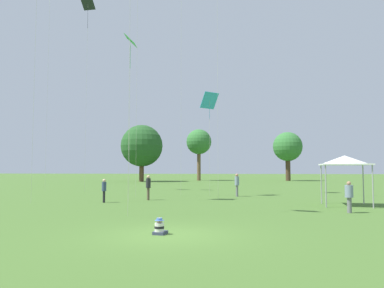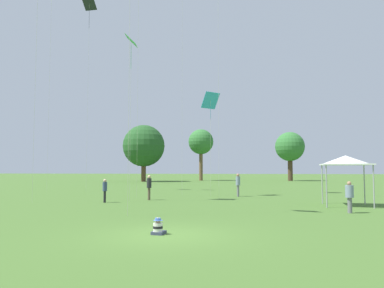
{
  "view_description": "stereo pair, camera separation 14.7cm",
  "coord_description": "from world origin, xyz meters",
  "px_view_note": "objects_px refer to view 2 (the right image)",
  "views": [
    {
      "loc": [
        2.33,
        -12.37,
        2.2
      ],
      "look_at": [
        -0.11,
        6.83,
        3.48
      ],
      "focal_mm": 35.0,
      "sensor_mm": 36.0,
      "label": 1
    },
    {
      "loc": [
        2.48,
        -12.35,
        2.2
      ],
      "look_at": [
        -0.11,
        6.83,
        3.48
      ],
      "focal_mm": 35.0,
      "sensor_mm": 36.0,
      "label": 2
    }
  ],
  "objects_px": {
    "person_standing_3": "(238,183)",
    "distant_tree_2": "(144,146)",
    "person_standing_2": "(105,188)",
    "kite_8": "(89,11)",
    "person_standing_1": "(149,185)",
    "kite_2": "(210,102)",
    "canopy_tent": "(346,161)",
    "distant_tree_0": "(201,142)",
    "kite_1": "(131,46)",
    "person_standing_0": "(350,194)",
    "distant_tree_1": "(290,147)",
    "seated_toddler": "(158,228)"
  },
  "relations": [
    {
      "from": "person_standing_0",
      "to": "person_standing_2",
      "type": "xyz_separation_m",
      "value": [
        -14.2,
        3.93,
        -0.0
      ]
    },
    {
      "from": "seated_toddler",
      "to": "kite_1",
      "type": "relative_size",
      "value": 0.05
    },
    {
      "from": "person_standing_2",
      "to": "kite_8",
      "type": "relative_size",
      "value": 0.08
    },
    {
      "from": "canopy_tent",
      "to": "kite_8",
      "type": "bearing_deg",
      "value": 151.95
    },
    {
      "from": "canopy_tent",
      "to": "kite_8",
      "type": "height_order",
      "value": "kite_8"
    },
    {
      "from": "person_standing_3",
      "to": "distant_tree_1",
      "type": "bearing_deg",
      "value": 6.45
    },
    {
      "from": "kite_1",
      "to": "distant_tree_0",
      "type": "height_order",
      "value": "kite_1"
    },
    {
      "from": "seated_toddler",
      "to": "kite_2",
      "type": "bearing_deg",
      "value": 98.07
    },
    {
      "from": "kite_2",
      "to": "distant_tree_0",
      "type": "height_order",
      "value": "distant_tree_0"
    },
    {
      "from": "canopy_tent",
      "to": "kite_8",
      "type": "relative_size",
      "value": 0.16
    },
    {
      "from": "person_standing_0",
      "to": "kite_1",
      "type": "xyz_separation_m",
      "value": [
        -12.84,
        4.93,
        9.77
      ]
    },
    {
      "from": "canopy_tent",
      "to": "distant_tree_2",
      "type": "relative_size",
      "value": 0.31
    },
    {
      "from": "kite_2",
      "to": "distant_tree_1",
      "type": "xyz_separation_m",
      "value": [
        11.22,
        40.19,
        -1.48
      ]
    },
    {
      "from": "person_standing_0",
      "to": "kite_1",
      "type": "bearing_deg",
      "value": 25.42
    },
    {
      "from": "canopy_tent",
      "to": "kite_8",
      "type": "distance_m",
      "value": 28.39
    },
    {
      "from": "kite_1",
      "to": "distant_tree_1",
      "type": "relative_size",
      "value": 1.27
    },
    {
      "from": "seated_toddler",
      "to": "person_standing_1",
      "type": "xyz_separation_m",
      "value": [
        -3.71,
        13.42,
        0.82
      ]
    },
    {
      "from": "seated_toddler",
      "to": "person_standing_0",
      "type": "distance_m",
      "value": 10.85
    },
    {
      "from": "person_standing_1",
      "to": "kite_1",
      "type": "relative_size",
      "value": 0.15
    },
    {
      "from": "distant_tree_2",
      "to": "person_standing_0",
      "type": "bearing_deg",
      "value": -62.83
    },
    {
      "from": "person_standing_1",
      "to": "kite_8",
      "type": "distance_m",
      "value": 20.83
    },
    {
      "from": "seated_toddler",
      "to": "person_standing_1",
      "type": "relative_size",
      "value": 0.32
    },
    {
      "from": "person_standing_1",
      "to": "person_standing_3",
      "type": "bearing_deg",
      "value": 76.46
    },
    {
      "from": "person_standing_3",
      "to": "distant_tree_2",
      "type": "distance_m",
      "value": 37.07
    },
    {
      "from": "canopy_tent",
      "to": "kite_2",
      "type": "bearing_deg",
      "value": 141.92
    },
    {
      "from": "canopy_tent",
      "to": "distant_tree_0",
      "type": "height_order",
      "value": "distant_tree_0"
    },
    {
      "from": "seated_toddler",
      "to": "canopy_tent",
      "type": "bearing_deg",
      "value": 59.68
    },
    {
      "from": "person_standing_1",
      "to": "kite_8",
      "type": "bearing_deg",
      "value": 176.67
    },
    {
      "from": "person_standing_3",
      "to": "distant_tree_0",
      "type": "relative_size",
      "value": 0.19
    },
    {
      "from": "seated_toddler",
      "to": "distant_tree_1",
      "type": "relative_size",
      "value": 0.06
    },
    {
      "from": "person_standing_3",
      "to": "distant_tree_1",
      "type": "relative_size",
      "value": 0.2
    },
    {
      "from": "person_standing_3",
      "to": "canopy_tent",
      "type": "distance_m",
      "value": 9.42
    },
    {
      "from": "person_standing_1",
      "to": "person_standing_2",
      "type": "bearing_deg",
      "value": -93.13
    },
    {
      "from": "person_standing_1",
      "to": "distant_tree_1",
      "type": "xyz_separation_m",
      "value": [
        15.23,
        44.46,
        5.14
      ]
    },
    {
      "from": "person_standing_2",
      "to": "person_standing_3",
      "type": "height_order",
      "value": "person_standing_3"
    },
    {
      "from": "person_standing_1",
      "to": "kite_2",
      "type": "height_order",
      "value": "kite_2"
    },
    {
      "from": "person_standing_1",
      "to": "kite_1",
      "type": "xyz_separation_m",
      "value": [
        -1.02,
        -1.31,
        9.64
      ]
    },
    {
      "from": "canopy_tent",
      "to": "distant_tree_1",
      "type": "distance_m",
      "value": 47.17
    },
    {
      "from": "canopy_tent",
      "to": "distant_tree_0",
      "type": "bearing_deg",
      "value": 106.6
    },
    {
      "from": "seated_toddler",
      "to": "person_standing_3",
      "type": "bearing_deg",
      "value": 91.01
    },
    {
      "from": "distant_tree_0",
      "to": "distant_tree_1",
      "type": "height_order",
      "value": "distant_tree_0"
    },
    {
      "from": "person_standing_3",
      "to": "distant_tree_1",
      "type": "height_order",
      "value": "distant_tree_1"
    },
    {
      "from": "person_standing_2",
      "to": "kite_1",
      "type": "height_order",
      "value": "kite_1"
    },
    {
      "from": "person_standing_3",
      "to": "person_standing_1",
      "type": "bearing_deg",
      "value": 142.93
    },
    {
      "from": "kite_2",
      "to": "distant_tree_2",
      "type": "bearing_deg",
      "value": -63.71
    },
    {
      "from": "person_standing_0",
      "to": "person_standing_2",
      "type": "relative_size",
      "value": 1.03
    },
    {
      "from": "kite_1",
      "to": "kite_2",
      "type": "relative_size",
      "value": 1.36
    },
    {
      "from": "person_standing_1",
      "to": "person_standing_2",
      "type": "relative_size",
      "value": 1.14
    },
    {
      "from": "person_standing_1",
      "to": "person_standing_2",
      "type": "distance_m",
      "value": 3.32
    },
    {
      "from": "distant_tree_0",
      "to": "distant_tree_2",
      "type": "distance_m",
      "value": 11.51
    }
  ]
}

